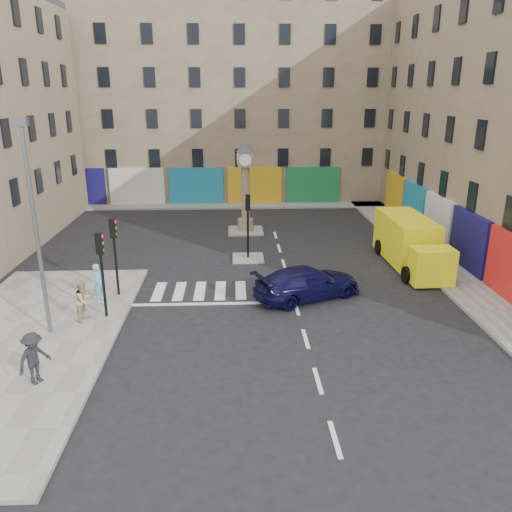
{
  "coord_description": "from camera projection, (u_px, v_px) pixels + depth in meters",
  "views": [
    {
      "loc": [
        -2.73,
        -19.59,
        9.31
      ],
      "look_at": [
        -1.77,
        2.5,
        2.0
      ],
      "focal_mm": 35.0,
      "sensor_mm": 36.0,
      "label": 1
    }
  ],
  "objects": [
    {
      "name": "clock_pillar",
      "position": [
        245.0,
        181.0,
        33.69
      ],
      "size": [
        1.2,
        1.2,
        6.1
      ],
      "color": "#90775E",
      "rests_on": "island_far"
    },
    {
      "name": "pedestrian_blue",
      "position": [
        99.0,
        282.0,
        22.71
      ],
      "size": [
        0.46,
        0.67,
        1.78
      ],
      "primitive_type": "imported",
      "rotation": [
        0.0,
        0.0,
        1.52
      ],
      "color": "#63ACE4",
      "rests_on": "sidewalk_left"
    },
    {
      "name": "sidewalk_right",
      "position": [
        417.0,
        245.0,
        31.43
      ],
      "size": [
        2.6,
        30.0,
        0.15
      ],
      "primitive_type": "cube",
      "color": "gray",
      "rests_on": "ground"
    },
    {
      "name": "island_far",
      "position": [
        246.0,
        231.0,
        34.79
      ],
      "size": [
        2.4,
        2.4,
        0.12
      ],
      "primitive_type": "cube",
      "color": "gray",
      "rests_on": "ground"
    },
    {
      "name": "pedestrian_dark",
      "position": [
        34.0,
        358.0,
        16.23
      ],
      "size": [
        1.18,
        1.35,
        1.81
      ],
      "primitive_type": "imported",
      "rotation": [
        0.0,
        0.0,
        1.03
      ],
      "color": "black",
      "rests_on": "sidewalk_left"
    },
    {
      "name": "sidewalk_far",
      "position": [
        220.0,
        205.0,
        42.48
      ],
      "size": [
        32.0,
        2.4,
        0.15
      ],
      "primitive_type": "cube",
      "color": "gray",
      "rests_on": "ground"
    },
    {
      "name": "traffic_light_island",
      "position": [
        248.0,
        216.0,
        28.31
      ],
      "size": [
        0.28,
        0.22,
        3.7
      ],
      "color": "black",
      "rests_on": "island_near"
    },
    {
      "name": "building_far",
      "position": [
        219.0,
        101.0,
        45.34
      ],
      "size": [
        32.0,
        10.0,
        17.0
      ],
      "primitive_type": "cube",
      "color": "gray",
      "rests_on": "ground"
    },
    {
      "name": "sidewalk_left",
      "position": [
        23.0,
        343.0,
        19.24
      ],
      "size": [
        7.0,
        16.0,
        0.15
      ],
      "primitive_type": "cube",
      "color": "gray",
      "rests_on": "ground"
    },
    {
      "name": "island_near",
      "position": [
        248.0,
        258.0,
        29.1
      ],
      "size": [
        1.8,
        1.8,
        0.12
      ],
      "primitive_type": "cube",
      "color": "gray",
      "rests_on": "ground"
    },
    {
      "name": "traffic_light_left_far",
      "position": [
        114.0,
        244.0,
        22.91
      ],
      "size": [
        0.28,
        0.22,
        3.7
      ],
      "color": "black",
      "rests_on": "sidewalk_left"
    },
    {
      "name": "pedestrian_tan",
      "position": [
        84.0,
        301.0,
        20.8
      ],
      "size": [
        0.87,
        0.99,
        1.73
      ],
      "primitive_type": "imported",
      "rotation": [
        0.0,
        0.0,
        1.28
      ],
      "color": "tan",
      "rests_on": "sidewalk_left"
    },
    {
      "name": "traffic_light_left_near",
      "position": [
        101.0,
        261.0,
        20.64
      ],
      "size": [
        0.28,
        0.22,
        3.7
      ],
      "color": "black",
      "rests_on": "sidewalk_left"
    },
    {
      "name": "lamp_post",
      "position": [
        34.0,
        219.0,
        18.55
      ],
      "size": [
        0.5,
        0.25,
        8.3
      ],
      "color": "#595B60",
      "rests_on": "sidewalk_left"
    },
    {
      "name": "navy_sedan",
      "position": [
        308.0,
        283.0,
        23.43
      ],
      "size": [
        5.62,
        4.05,
        1.51
      ],
      "primitive_type": "imported",
      "rotation": [
        0.0,
        0.0,
        1.99
      ],
      "color": "black",
      "rests_on": "ground"
    },
    {
      "name": "ground",
      "position": [
        299.0,
        317.0,
        21.61
      ],
      "size": [
        120.0,
        120.0,
        0.0
      ],
      "primitive_type": "plane",
      "color": "black",
      "rests_on": "ground"
    },
    {
      "name": "yellow_van",
      "position": [
        410.0,
        243.0,
        27.78
      ],
      "size": [
        2.52,
        7.18,
        2.6
      ],
      "rotation": [
        0.0,
        0.0,
        0.02
      ],
      "color": "#FFF515",
      "rests_on": "ground"
    }
  ]
}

